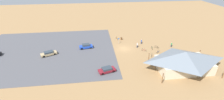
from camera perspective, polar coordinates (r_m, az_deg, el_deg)
ground at (r=52.63m, az=4.28°, el=0.47°), size 160.00×160.00×0.00m
parking_lot_asphalt at (r=55.02m, az=-22.20°, el=-0.33°), size 42.67×34.75×0.05m
bike_pavilion at (r=44.46m, az=24.28°, el=-3.19°), size 15.40×9.89×5.10m
trash_bin at (r=59.16m, az=3.34°, el=4.07°), size 0.60×0.60×0.90m
lot_sign at (r=55.54m, az=2.35°, el=3.60°), size 0.56×0.08×2.20m
bicycle_green_yard_right at (r=53.76m, az=14.01°, el=0.74°), size 0.48×1.73×0.82m
bicycle_black_by_bin at (r=54.79m, az=15.50°, el=1.05°), size 1.14×1.29×0.84m
bicycle_silver_lone_west at (r=51.97m, az=18.71°, el=-0.86°), size 1.27×1.32×0.87m
bicycle_blue_near_sign at (r=51.67m, az=15.97°, el=-0.64°), size 1.30×1.13×0.79m
bicycle_red_yard_front at (r=51.83m, az=11.27°, el=0.01°), size 1.36×1.22×0.82m
bicycle_teal_yard_left at (r=49.31m, az=13.85°, el=-1.76°), size 0.73×1.63×0.81m
bicycle_orange_lone_east at (r=59.40m, az=1.74°, el=4.14°), size 0.58×1.73×0.85m
car_tan_front_row at (r=51.75m, az=-21.54°, el=-1.11°), size 4.89×3.42×1.26m
car_maroon_end_stall at (r=40.60m, az=-1.81°, el=-7.03°), size 4.60×2.99×1.30m
car_blue_near_entry at (r=53.12m, az=-9.23°, el=1.36°), size 4.44×2.33×1.46m
visitor_crossing_yard at (r=53.53m, az=8.96°, el=1.77°), size 0.38×0.40×1.75m
visitor_near_lot at (r=56.86m, az=20.35°, el=1.84°), size 0.39×0.36×1.67m
visitor_at_bikes at (r=56.52m, az=10.38°, el=3.01°), size 0.36×0.40×1.70m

